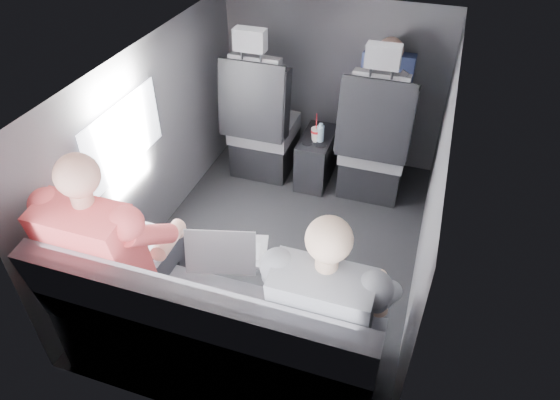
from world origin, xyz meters
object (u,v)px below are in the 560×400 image
(passenger_rear_left, at_px, (117,253))
(passenger_rear_right, at_px, (328,310))
(front_seat_right, at_px, (374,149))
(water_bottle, at_px, (320,134))
(laptop_black, at_px, (347,286))
(laptop_white, at_px, (125,236))
(center_console, at_px, (316,158))
(soda_cup, at_px, (316,134))
(passenger_front_right, at_px, (385,92))
(front_seat_left, at_px, (262,129))
(rear_bench, at_px, (216,340))
(laptop_silver, at_px, (229,251))

(passenger_rear_left, relative_size, passenger_rear_right, 1.04)
(front_seat_right, distance_m, water_bottle, 0.42)
(laptop_black, bearing_deg, laptop_white, -178.45)
(center_console, relative_size, water_bottle, 3.01)
(water_bottle, relative_size, passenger_rear_right, 0.13)
(front_seat_right, distance_m, soda_cup, 0.45)
(soda_cup, height_order, laptop_white, laptop_white)
(water_bottle, height_order, passenger_front_right, passenger_front_right)
(passenger_rear_left, xyz_separation_m, passenger_rear_right, (1.09, 0.00, -0.02))
(front_seat_left, relative_size, laptop_white, 3.73)
(front_seat_left, relative_size, passenger_rear_right, 1.01)
(front_seat_right, relative_size, rear_bench, 0.79)
(water_bottle, bearing_deg, center_console, 117.71)
(center_console, bearing_deg, passenger_rear_right, -73.87)
(center_console, relative_size, laptop_silver, 1.21)
(center_console, xyz_separation_m, passenger_rear_left, (-0.55, -1.85, 0.46))
(center_console, distance_m, passenger_rear_left, 1.98)
(front_seat_left, xyz_separation_m, laptop_silver, (0.41, -1.59, 0.23))
(water_bottle, distance_m, passenger_rear_right, 1.85)
(front_seat_left, height_order, soda_cup, front_seat_left)
(water_bottle, bearing_deg, laptop_black, -71.09)
(soda_cup, bearing_deg, passenger_front_right, 32.89)
(passenger_front_right, bearing_deg, passenger_rear_right, -87.53)
(front_seat_right, relative_size, laptop_white, 3.73)
(passenger_rear_right, bearing_deg, laptop_black, 73.96)
(soda_cup, xyz_separation_m, passenger_rear_right, (0.53, -1.78, 0.18))
(rear_bench, bearing_deg, passenger_front_right, 78.36)
(passenger_rear_left, bearing_deg, front_seat_right, 60.97)
(front_seat_left, bearing_deg, laptop_silver, -75.48)
(water_bottle, xyz_separation_m, passenger_rear_right, (0.49, -1.77, 0.16))
(front_seat_left, bearing_deg, center_console, 5.07)
(front_seat_right, height_order, laptop_silver, front_seat_right)
(rear_bench, height_order, passenger_rear_right, passenger_rear_right)
(front_seat_right, distance_m, laptop_silver, 1.68)
(laptop_white, xyz_separation_m, passenger_front_right, (1.05, 1.92, 0.11))
(rear_bench, relative_size, passenger_front_right, 2.21)
(soda_cup, bearing_deg, laptop_silver, -91.45)
(water_bottle, bearing_deg, rear_bench, -91.21)
(laptop_white, height_order, passenger_front_right, passenger_front_right)
(front_seat_left, relative_size, rear_bench, 0.79)
(center_console, height_order, water_bottle, water_bottle)
(laptop_black, relative_size, passenger_front_right, 0.53)
(water_bottle, bearing_deg, passenger_rear_left, -108.49)
(rear_bench, relative_size, soda_cup, 6.87)
(center_console, bearing_deg, rear_bench, -90.00)
(laptop_black, bearing_deg, soda_cup, 110.03)
(passenger_rear_right, height_order, passenger_front_right, passenger_rear_right)
(front_seat_left, height_order, passenger_front_right, front_seat_left)
(front_seat_right, xyz_separation_m, rear_bench, (-0.45, -1.90, -0.09))
(laptop_black, xyz_separation_m, passenger_front_right, (-0.14, 1.89, 0.11))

